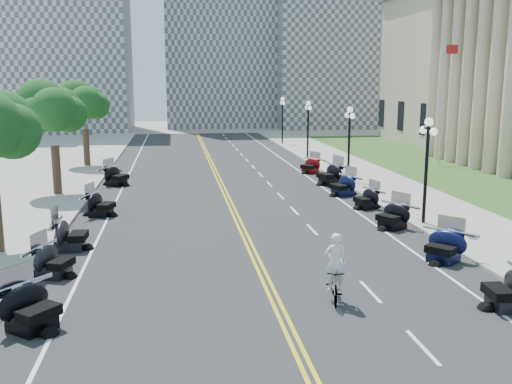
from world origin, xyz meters
name	(u,v)px	position (x,y,z in m)	size (l,w,h in m)	color
ground	(256,259)	(0.00, 0.00, 0.00)	(160.00, 160.00, 0.00)	gray
road	(230,205)	(0.00, 10.00, 0.00)	(16.00, 90.00, 0.01)	#333335
centerline_yellow_a	(228,204)	(-0.12, 10.00, 0.01)	(0.12, 90.00, 0.00)	yellow
centerline_yellow_b	(233,204)	(0.12, 10.00, 0.01)	(0.12, 90.00, 0.00)	yellow
edge_line_north	(342,201)	(6.40, 10.00, 0.01)	(0.12, 90.00, 0.00)	white
edge_line_south	(113,208)	(-6.40, 10.00, 0.01)	(0.12, 90.00, 0.00)	white
lane_dash_4	(423,347)	(3.20, -8.00, 0.01)	(0.12, 2.00, 0.00)	white
lane_dash_5	(370,291)	(3.20, -4.00, 0.01)	(0.12, 2.00, 0.00)	white
lane_dash_6	(336,255)	(3.20, 0.00, 0.01)	(0.12, 2.00, 0.00)	white
lane_dash_7	(312,229)	(3.20, 4.00, 0.01)	(0.12, 2.00, 0.00)	white
lane_dash_8	(294,210)	(3.20, 8.00, 0.01)	(0.12, 2.00, 0.00)	white
lane_dash_9	(280,196)	(3.20, 12.00, 0.01)	(0.12, 2.00, 0.00)	white
lane_dash_10	(269,184)	(3.20, 16.00, 0.01)	(0.12, 2.00, 0.00)	white
lane_dash_11	(261,175)	(3.20, 20.00, 0.01)	(0.12, 2.00, 0.00)	white
lane_dash_12	(253,167)	(3.20, 24.00, 0.01)	(0.12, 2.00, 0.00)	white
lane_dash_13	(247,160)	(3.20, 28.00, 0.01)	(0.12, 2.00, 0.00)	white
lane_dash_14	(242,154)	(3.20, 32.00, 0.01)	(0.12, 2.00, 0.00)	white
lane_dash_15	(237,150)	(3.20, 36.00, 0.01)	(0.12, 2.00, 0.00)	white
lane_dash_16	(233,145)	(3.20, 40.00, 0.01)	(0.12, 2.00, 0.00)	white
lane_dash_17	(229,141)	(3.20, 44.00, 0.01)	(0.12, 2.00, 0.00)	white
lane_dash_18	(226,138)	(3.20, 48.00, 0.01)	(0.12, 2.00, 0.00)	white
lane_dash_19	(223,135)	(3.20, 52.00, 0.01)	(0.12, 2.00, 0.00)	white
sidewalk_north	(410,198)	(10.50, 10.00, 0.07)	(5.00, 90.00, 0.15)	#9E9991
sidewalk_south	(34,209)	(-10.50, 10.00, 0.07)	(5.00, 90.00, 0.15)	#9E9991
lawn	(457,174)	(17.50, 18.00, 0.05)	(9.00, 60.00, 0.10)	#356023
distant_block_a	(60,35)	(-18.00, 62.00, 13.00)	(18.00, 14.00, 26.00)	gray
distant_block_b	(219,26)	(4.00, 68.00, 15.00)	(16.00, 12.00, 30.00)	gray
distant_block_c	(339,53)	(22.00, 65.00, 11.00)	(20.00, 14.00, 22.00)	gray
street_lamp_2	(426,172)	(8.60, 4.00, 2.60)	(0.50, 1.20, 4.90)	black
street_lamp_3	(349,144)	(8.60, 16.00, 2.60)	(0.50, 1.20, 4.90)	black
street_lamp_4	(308,130)	(8.60, 28.00, 2.60)	(0.50, 1.20, 4.90)	black
street_lamp_5	(282,121)	(8.60, 40.00, 2.60)	(0.50, 1.20, 4.90)	black
flagpole	(442,104)	(18.00, 22.00, 5.00)	(1.10, 0.20, 10.00)	silver
tree_3	(53,116)	(-10.00, 14.00, 4.75)	(4.80, 4.80, 9.20)	#235619
tree_4	(84,107)	(-10.00, 26.00, 4.75)	(4.80, 4.80, 9.20)	#235619
motorcycle_n_4	(509,287)	(6.78, -5.96, 0.69)	(1.96, 1.96, 1.37)	black
motorcycle_n_5	(444,245)	(7.00, -1.36, 0.68)	(1.93, 1.93, 1.35)	black
motorcycle_n_6	(393,215)	(6.93, 3.68, 0.67)	(1.92, 1.92, 1.35)	black
motorcycle_n_7	(367,197)	(7.14, 7.93, 0.62)	(1.76, 1.76, 1.23)	black
motorcycle_n_8	(343,184)	(6.91, 11.59, 0.70)	(2.01, 2.01, 1.40)	black
motorcycle_n_9	(330,173)	(7.14, 15.29, 0.78)	(2.22, 2.22, 1.55)	black
motorcycle_n_10	(310,165)	(6.98, 20.22, 0.64)	(1.83, 1.83, 1.28)	#590A0C
motorcycle_s_4	(31,305)	(-6.99, -5.47, 0.71)	(2.03, 2.03, 1.42)	black
motorcycle_s_5	(53,259)	(-7.28, -1.03, 0.64)	(1.83, 1.83, 1.28)	black
motorcycle_s_6	(70,233)	(-7.27, 2.25, 0.71)	(2.02, 2.02, 1.41)	black
motorcycle_s_7	(100,203)	(-6.79, 8.18, 0.68)	(1.94, 1.94, 1.36)	black
motorcycle_s_9	(116,175)	(-6.85, 16.94, 0.72)	(2.06, 2.06, 1.44)	black
bicycle	(334,284)	(1.81, -4.63, 0.55)	(0.52, 1.84, 1.10)	#A51414
cyclist_rider	(336,238)	(1.81, -4.63, 2.03)	(0.67, 0.44, 1.85)	white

